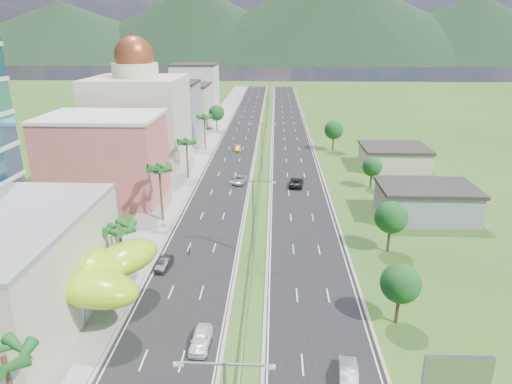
# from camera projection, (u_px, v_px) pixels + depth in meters

# --- Properties ---
(ground) EXTENTS (500.00, 500.00, 0.00)m
(ground) POSITION_uv_depth(u_px,v_px,m) (249.00, 294.00, 53.99)
(ground) COLOR #2D5119
(ground) RESTS_ON ground
(road_left) EXTENTS (11.00, 260.00, 0.04)m
(road_left) POSITION_uv_depth(u_px,v_px,m) (241.00, 134.00, 139.15)
(road_left) COLOR black
(road_left) RESTS_ON ground
(road_right) EXTENTS (11.00, 260.00, 0.04)m
(road_right) POSITION_uv_depth(u_px,v_px,m) (290.00, 134.00, 138.55)
(road_right) COLOR black
(road_right) RESTS_ON ground
(sidewalk_left) EXTENTS (7.00, 260.00, 0.12)m
(sidewalk_left) POSITION_uv_depth(u_px,v_px,m) (210.00, 134.00, 139.51)
(sidewalk_left) COLOR gray
(sidewalk_left) RESTS_ON ground
(median_guardrail) EXTENTS (0.10, 216.06, 0.76)m
(median_guardrail) POSITION_uv_depth(u_px,v_px,m) (264.00, 146.00, 121.67)
(median_guardrail) COLOR gray
(median_guardrail) RESTS_ON ground
(streetlight_median_b) EXTENTS (6.04, 0.25, 11.00)m
(streetlight_median_b) POSITION_uv_depth(u_px,v_px,m) (253.00, 210.00, 61.19)
(streetlight_median_b) COLOR gray
(streetlight_median_b) RESTS_ON ground
(streetlight_median_c) EXTENTS (6.04, 0.25, 11.00)m
(streetlight_median_c) POSITION_uv_depth(u_px,v_px,m) (262.00, 142.00, 98.91)
(streetlight_median_c) COLOR gray
(streetlight_median_c) RESTS_ON ground
(streetlight_median_d) EXTENTS (6.04, 0.25, 11.00)m
(streetlight_median_d) POSITION_uv_depth(u_px,v_px,m) (266.00, 109.00, 141.34)
(streetlight_median_d) COLOR gray
(streetlight_median_d) RESTS_ON ground
(streetlight_median_e) EXTENTS (6.04, 0.25, 11.00)m
(streetlight_median_e) POSITION_uv_depth(u_px,v_px,m) (268.00, 92.00, 183.78)
(streetlight_median_e) COLOR gray
(streetlight_median_e) RESTS_ON ground
(lime_canopy) EXTENTS (18.00, 15.00, 7.40)m
(lime_canopy) POSITION_uv_depth(u_px,v_px,m) (63.00, 270.00, 49.35)
(lime_canopy) COLOR #9ECD14
(lime_canopy) RESTS_ON ground
(pink_shophouse) EXTENTS (20.00, 15.00, 15.00)m
(pink_shophouse) POSITION_uv_depth(u_px,v_px,m) (105.00, 159.00, 82.79)
(pink_shophouse) COLOR #CB5653
(pink_shophouse) RESTS_ON ground
(domed_building) EXTENTS (20.00, 20.00, 28.70)m
(domed_building) POSITION_uv_depth(u_px,v_px,m) (139.00, 116.00, 103.20)
(domed_building) COLOR beige
(domed_building) RESTS_ON ground
(midrise_grey) EXTENTS (16.00, 15.00, 16.00)m
(midrise_grey) POSITION_uv_depth(u_px,v_px,m) (169.00, 113.00, 127.85)
(midrise_grey) COLOR gray
(midrise_grey) RESTS_ON ground
(midrise_beige) EXTENTS (16.00, 15.00, 13.00)m
(midrise_beige) POSITION_uv_depth(u_px,v_px,m) (184.00, 106.00, 149.09)
(midrise_beige) COLOR #BCB59A
(midrise_beige) RESTS_ON ground
(midrise_white) EXTENTS (16.00, 15.00, 18.00)m
(midrise_white) POSITION_uv_depth(u_px,v_px,m) (196.00, 90.00, 169.95)
(midrise_white) COLOR silver
(midrise_white) RESTS_ON ground
(billboard) EXTENTS (5.20, 0.35, 6.20)m
(billboard) POSITION_uv_depth(u_px,v_px,m) (457.00, 376.00, 34.88)
(billboard) COLOR gray
(billboard) RESTS_ON ground
(shed_near) EXTENTS (15.00, 10.00, 5.00)m
(shed_near) POSITION_uv_depth(u_px,v_px,m) (426.00, 203.00, 75.63)
(shed_near) COLOR gray
(shed_near) RESTS_ON ground
(shed_far) EXTENTS (14.00, 12.00, 4.40)m
(shed_far) POSITION_uv_depth(u_px,v_px,m) (394.00, 158.00, 103.94)
(shed_far) COLOR #BCB59A
(shed_far) RESTS_ON ground
(palm_tree_a) EXTENTS (3.60, 3.60, 9.10)m
(palm_tree_a) POSITION_uv_depth(u_px,v_px,m) (5.00, 361.00, 31.20)
(palm_tree_a) COLOR #47301C
(palm_tree_a) RESTS_ON ground
(palm_tree_b) EXTENTS (3.60, 3.60, 8.10)m
(palm_tree_b) POSITION_uv_depth(u_px,v_px,m) (120.00, 230.00, 54.15)
(palm_tree_b) COLOR #47301C
(palm_tree_b) RESTS_ON ground
(palm_tree_c) EXTENTS (3.60, 3.60, 9.60)m
(palm_tree_c) POSITION_uv_depth(u_px,v_px,m) (159.00, 171.00, 72.54)
(palm_tree_c) COLOR #47301C
(palm_tree_c) RESTS_ON ground
(palm_tree_d) EXTENTS (3.60, 3.60, 8.60)m
(palm_tree_d) POSITION_uv_depth(u_px,v_px,m) (187.00, 143.00, 94.54)
(palm_tree_d) COLOR #47301C
(palm_tree_d) RESTS_ON ground
(palm_tree_e) EXTENTS (3.60, 3.60, 9.40)m
(palm_tree_e) POSITION_uv_depth(u_px,v_px,m) (204.00, 118.00, 117.86)
(palm_tree_e) COLOR #47301C
(palm_tree_e) RESTS_ON ground
(leafy_tree_lfar) EXTENTS (4.90, 4.90, 8.05)m
(leafy_tree_lfar) POSITION_uv_depth(u_px,v_px,m) (217.00, 113.00, 142.34)
(leafy_tree_lfar) COLOR #47301C
(leafy_tree_lfar) RESTS_ON ground
(leafy_tree_ra) EXTENTS (4.20, 4.20, 6.90)m
(leafy_tree_ra) POSITION_uv_depth(u_px,v_px,m) (401.00, 283.00, 47.06)
(leafy_tree_ra) COLOR #47301C
(leafy_tree_ra) RESTS_ON ground
(leafy_tree_rb) EXTENTS (4.55, 4.55, 7.47)m
(leafy_tree_rb) POSITION_uv_depth(u_px,v_px,m) (391.00, 217.00, 62.84)
(leafy_tree_rb) COLOR #47301C
(leafy_tree_rb) RESTS_ON ground
(leafy_tree_rc) EXTENTS (3.85, 3.85, 6.33)m
(leafy_tree_rc) POSITION_uv_depth(u_px,v_px,m) (372.00, 167.00, 89.39)
(leafy_tree_rc) COLOR #47301C
(leafy_tree_rc) RESTS_ON ground
(leafy_tree_rd) EXTENTS (4.90, 4.90, 8.05)m
(leafy_tree_rd) POSITION_uv_depth(u_px,v_px,m) (334.00, 130.00, 117.44)
(leafy_tree_rd) COLOR #47301C
(leafy_tree_rd) RESTS_ON ground
(mountain_ridge) EXTENTS (860.00, 140.00, 90.00)m
(mountain_ridge) POSITION_uv_depth(u_px,v_px,m) (331.00, 62.00, 475.97)
(mountain_ridge) COLOR black
(mountain_ridge) RESTS_ON ground
(car_white_near_left) EXTENTS (2.00, 4.65, 1.56)m
(car_white_near_left) POSITION_uv_depth(u_px,v_px,m) (201.00, 340.00, 44.68)
(car_white_near_left) COLOR white
(car_white_near_left) RESTS_ON road_left
(car_dark_left) EXTENTS (1.86, 4.21, 1.34)m
(car_dark_left) POSITION_uv_depth(u_px,v_px,m) (164.00, 263.00, 59.70)
(car_dark_left) COLOR black
(car_dark_left) RESTS_ON road_left
(car_silver_mid_left) EXTENTS (2.89, 5.37, 1.43)m
(car_silver_mid_left) POSITION_uv_depth(u_px,v_px,m) (240.00, 180.00, 93.43)
(car_silver_mid_left) COLOR #979A9E
(car_silver_mid_left) RESTS_ON road_left
(car_yellow_far_left) EXTENTS (2.06, 4.42, 1.25)m
(car_yellow_far_left) POSITION_uv_depth(u_px,v_px,m) (238.00, 148.00, 119.09)
(car_yellow_far_left) COLOR yellow
(car_yellow_far_left) RESTS_ON road_left
(car_silver_right) EXTENTS (2.09, 4.70, 1.50)m
(car_silver_right) POSITION_uv_depth(u_px,v_px,m) (348.00, 373.00, 40.34)
(car_silver_right) COLOR #B9BCC1
(car_silver_right) RESTS_ON road_right
(car_dark_far_right) EXTENTS (3.32, 6.05, 1.61)m
(car_dark_far_right) POSITION_uv_depth(u_px,v_px,m) (296.00, 182.00, 91.67)
(car_dark_far_right) COLOR black
(car_dark_far_right) RESTS_ON road_right
(motorcycle) EXTENTS (0.82, 1.93, 1.20)m
(motorcycle) POSITION_uv_depth(u_px,v_px,m) (189.00, 250.00, 63.50)
(motorcycle) COLOR black
(motorcycle) RESTS_ON road_left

